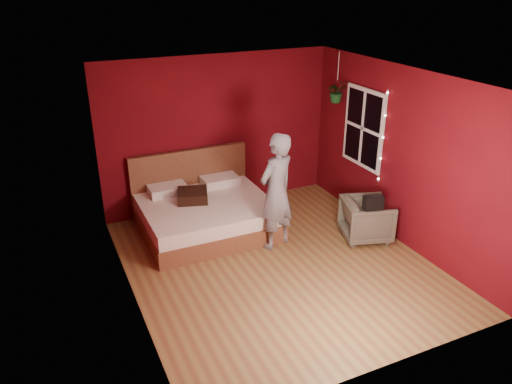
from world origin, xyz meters
name	(u,v)px	position (x,y,z in m)	size (l,w,h in m)	color
floor	(278,264)	(0.00, 0.00, 0.00)	(4.50, 4.50, 0.00)	olive
room_walls	(280,151)	(0.00, 0.00, 1.68)	(4.04, 4.54, 2.62)	#640A10
window	(363,128)	(1.97, 0.90, 1.50)	(0.05, 0.97, 1.27)	white
fairy_lights	(383,137)	(1.94, 0.38, 1.50)	(0.04, 0.04, 1.45)	silver
bed	(205,212)	(-0.57, 1.44, 0.29)	(2.00, 1.70, 1.10)	brown
person	(276,192)	(0.21, 0.50, 0.88)	(0.64, 0.42, 1.75)	slate
armchair	(366,219)	(1.57, 0.10, 0.32)	(0.69, 0.71, 0.64)	#585545
handbag	(373,203)	(1.44, -0.17, 0.74)	(0.28, 0.14, 0.20)	black
throw_pillow	(192,196)	(-0.73, 1.51, 0.58)	(0.45, 0.45, 0.16)	black
hanging_plant	(337,91)	(1.88, 1.59, 1.96)	(0.36, 0.33, 0.83)	silver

